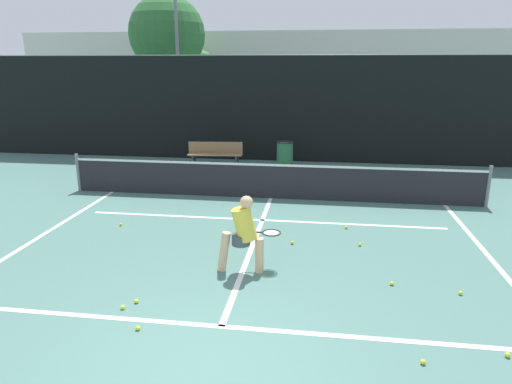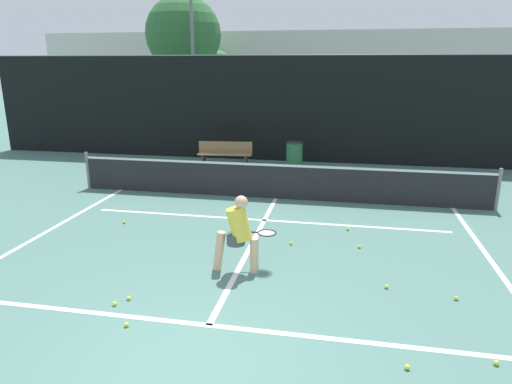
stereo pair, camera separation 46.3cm
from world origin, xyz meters
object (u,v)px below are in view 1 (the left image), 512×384
object	(u,v)px
trash_bin	(285,155)
player_practicing	(244,232)
courtside_bench	(215,153)
parked_car	(277,133)

from	to	relation	value
trash_bin	player_practicing	bearing A→B (deg)	-90.34
courtside_bench	trash_bin	world-z (taller)	trash_bin
player_practicing	courtside_bench	xyz separation A→B (m)	(-2.38, 8.15, -0.26)
trash_bin	parked_car	size ratio (longest dim) A/B	0.23
player_practicing	trash_bin	bearing A→B (deg)	87.40
parked_car	player_practicing	bearing A→B (deg)	-87.19
player_practicing	courtside_bench	distance (m)	8.50
courtside_bench	trash_bin	size ratio (longest dim) A/B	2.10
parked_car	trash_bin	bearing A→B (deg)	-80.71
trash_bin	parked_car	world-z (taller)	parked_car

